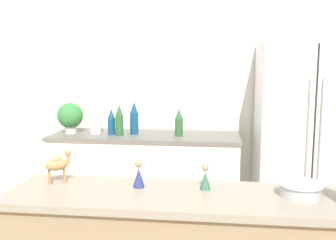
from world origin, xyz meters
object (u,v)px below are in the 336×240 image
wise_man_figurine_crimson (139,176)px  back_bottle_3 (119,120)px  back_bottle_1 (111,122)px  wise_man_figurine_blue (205,179)px  paper_towel_roll (95,120)px  back_bottle_0 (134,118)px  back_bottle_2 (179,123)px  refrigerator (304,140)px  camel_figurine (58,164)px  potted_plant (70,116)px  fruit_bowl (301,189)px

wise_man_figurine_crimson → back_bottle_3: bearing=107.2°
back_bottle_1 → wise_man_figurine_blue: bearing=-61.8°
paper_towel_roll → back_bottle_0: bearing=1.5°
back_bottle_1 → back_bottle_2: bearing=-0.4°
refrigerator → back_bottle_3: refrigerator is taller
back_bottle_0 → back_bottle_1: back_bottle_0 is taller
camel_figurine → wise_man_figurine_crimson: camel_figurine is taller
refrigerator → camel_figurine: refrigerator is taller
back_bottle_3 → wise_man_figurine_blue: 1.93m
potted_plant → back_bottle_0: size_ratio=0.93×
refrigerator → back_bottle_2: size_ratio=6.59×
wise_man_figurine_crimson → refrigerator: bearing=56.3°
back_bottle_0 → wise_man_figurine_blue: (0.73, -1.81, -0.03)m
back_bottle_3 → fruit_bowl: (1.29, -1.77, -0.04)m
wise_man_figurine_crimson → back_bottle_1: bearing=109.5°
wise_man_figurine_crimson → fruit_bowl: bearing=-3.0°
back_bottle_1 → fruit_bowl: bearing=-52.7°
back_bottle_3 → back_bottle_1: bearing=157.9°
fruit_bowl → back_bottle_2: bearing=111.7°
back_bottle_1 → wise_man_figurine_crimson: (0.62, -1.77, 0.01)m
back_bottle_1 → back_bottle_2: back_bottle_2 is taller
refrigerator → back_bottle_3: (-1.72, -0.04, 0.16)m
refrigerator → wise_man_figurine_crimson: refrigerator is taller
refrigerator → camel_figurine: 2.38m
back_bottle_2 → camel_figurine: back_bottle_2 is taller
back_bottle_1 → fruit_bowl: (1.38, -1.81, -0.01)m
back_bottle_2 → wise_man_figurine_crimson: (-0.03, -1.76, 0.00)m
fruit_bowl → camel_figurine: camel_figurine is taller
back_bottle_0 → back_bottle_1: 0.22m
back_bottle_3 → camel_figurine: (0.12, -1.71, 0.02)m
back_bottle_1 → back_bottle_3: size_ratio=0.82×
refrigerator → back_bottle_0: refrigerator is taller
camel_figurine → back_bottle_1: bearing=96.7°
paper_towel_roll → back_bottle_2: paper_towel_roll is taller
paper_towel_roll → wise_man_figurine_crimson: bearing=-66.2°
wise_man_figurine_blue → back_bottle_1: bearing=118.2°
back_bottle_1 → camel_figurine: bearing=-83.3°
back_bottle_3 → wise_man_figurine_blue: (0.86, -1.73, -0.02)m
back_bottle_0 → back_bottle_1: size_ratio=1.28×
back_bottle_2 → paper_towel_roll: bearing=177.3°
refrigerator → back_bottle_3: 1.73m
camel_figurine → back_bottle_3: bearing=93.9°
potted_plant → fruit_bowl: size_ratio=1.51×
potted_plant → back_bottle_3: 0.52m
back_bottle_3 → back_bottle_0: bearing=32.1°
refrigerator → back_bottle_0: (-1.59, 0.04, 0.17)m
potted_plant → back_bottle_3: back_bottle_3 is taller
potted_plant → wise_man_figurine_blue: potted_plant is taller
back_bottle_3 → potted_plant: bearing=173.1°
refrigerator → paper_towel_roll: size_ratio=6.46×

